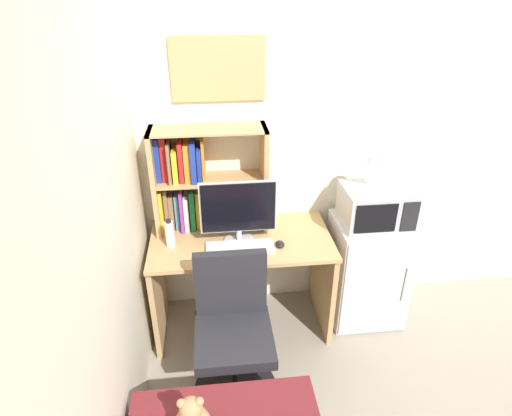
# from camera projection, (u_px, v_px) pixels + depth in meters

# --- Properties ---
(wall_back) EXTENTS (6.40, 0.04, 2.60)m
(wall_back) POSITION_uv_depth(u_px,v_px,m) (416.00, 142.00, 3.13)
(wall_back) COLOR silver
(wall_back) RESTS_ON ground_plane
(wall_left) EXTENTS (0.04, 4.40, 2.60)m
(wall_left) POSITION_uv_depth(u_px,v_px,m) (72.00, 317.00, 1.51)
(wall_left) COLOR silver
(wall_left) RESTS_ON ground_plane
(desk) EXTENTS (1.25, 0.65, 0.78)m
(desk) POSITION_uv_depth(u_px,v_px,m) (242.00, 267.00, 3.06)
(desk) COLOR tan
(desk) RESTS_ON ground_plane
(hutch_bookshelf) EXTENTS (0.78, 0.26, 0.73)m
(hutch_bookshelf) POSITION_uv_depth(u_px,v_px,m) (193.00, 178.00, 2.91)
(hutch_bookshelf) COLOR tan
(hutch_bookshelf) RESTS_ON desk
(monitor) EXTENTS (0.51, 0.20, 0.45)m
(monitor) POSITION_uv_depth(u_px,v_px,m) (238.00, 211.00, 2.79)
(monitor) COLOR #B7B7BC
(monitor) RESTS_ON desk
(keyboard) EXTENTS (0.45, 0.16, 0.02)m
(keyboard) POSITION_uv_depth(u_px,v_px,m) (240.00, 247.00, 2.83)
(keyboard) COLOR silver
(keyboard) RESTS_ON desk
(computer_mouse) EXTENTS (0.06, 0.09, 0.03)m
(computer_mouse) POSITION_uv_depth(u_px,v_px,m) (280.00, 244.00, 2.85)
(computer_mouse) COLOR black
(computer_mouse) RESTS_ON desk
(water_bottle) EXTENTS (0.06, 0.06, 0.20)m
(water_bottle) POSITION_uv_depth(u_px,v_px,m) (170.00, 234.00, 2.82)
(water_bottle) COLOR silver
(water_bottle) RESTS_ON desk
(mini_fridge) EXTENTS (0.53, 0.50, 0.82)m
(mini_fridge) POSITION_uv_depth(u_px,v_px,m) (367.00, 270.00, 3.23)
(mini_fridge) COLOR silver
(mini_fridge) RESTS_ON ground_plane
(microwave) EXTENTS (0.47, 0.36, 0.27)m
(microwave) POSITION_uv_depth(u_px,v_px,m) (376.00, 206.00, 2.97)
(microwave) COLOR #ADADB2
(microwave) RESTS_ON mini_fridge
(desk_fan) EXTENTS (0.16, 0.11, 0.26)m
(desk_fan) POSITION_uv_depth(u_px,v_px,m) (378.00, 168.00, 2.83)
(desk_fan) COLOR silver
(desk_fan) RESTS_ON microwave
(desk_chair) EXTENTS (0.53, 0.53, 0.94)m
(desk_chair) POSITION_uv_depth(u_px,v_px,m) (233.00, 338.00, 2.62)
(desk_chair) COLOR black
(desk_chair) RESTS_ON ground_plane
(wall_corkboard) EXTENTS (0.60, 0.02, 0.40)m
(wall_corkboard) POSITION_uv_depth(u_px,v_px,m) (218.00, 69.00, 2.70)
(wall_corkboard) COLOR tan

